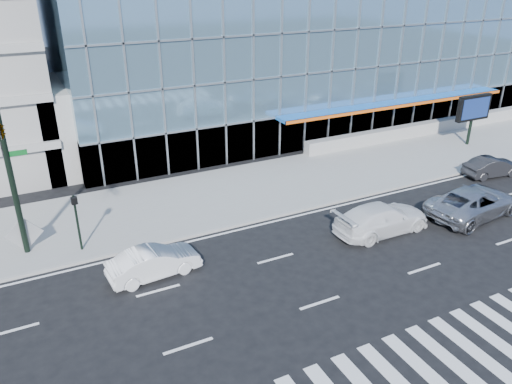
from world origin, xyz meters
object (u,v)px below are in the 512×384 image
(traffic_signal, at_px, (4,147))
(white_sedan, at_px, (154,262))
(dark_sedan, at_px, (492,167))
(ped_signal_post, at_px, (76,215))
(marquee_sign, at_px, (474,109))
(white_suv, at_px, (382,218))
(silver_suv, at_px, (474,202))
(tilted_panel, at_px, (24,234))

(traffic_signal, height_order, white_sedan, traffic_signal)
(traffic_signal, distance_m, dark_sedan, 30.04)
(white_sedan, bearing_deg, ped_signal_post, 31.58)
(marquee_sign, height_order, white_suv, marquee_sign)
(marquee_sign, xyz_separation_m, dark_sedan, (-3.53, -5.28, -2.39))
(marquee_sign, xyz_separation_m, white_suv, (-15.53, -8.14, -2.26))
(marquee_sign, relative_size, silver_suv, 0.65)
(traffic_signal, height_order, tilted_panel, traffic_signal)
(traffic_signal, bearing_deg, marquee_sign, 5.92)
(marquee_sign, bearing_deg, traffic_signal, -174.08)
(traffic_signal, height_order, white_suv, traffic_signal)
(dark_sedan, bearing_deg, ped_signal_post, 92.16)
(ped_signal_post, relative_size, tilted_panel, 2.31)
(white_suv, xyz_separation_m, white_sedan, (-12.25, 1.41, -0.10))
(traffic_signal, bearing_deg, white_suv, -15.10)
(ped_signal_post, height_order, dark_sedan, ped_signal_post)
(ped_signal_post, bearing_deg, silver_suv, -15.82)
(silver_suv, xyz_separation_m, tilted_panel, (-23.45, 7.16, 0.21))
(ped_signal_post, distance_m, silver_suv, 21.84)
(white_sedan, distance_m, dark_sedan, 24.29)
(ped_signal_post, xyz_separation_m, dark_sedan, (26.97, -2.23, -1.47))
(white_sedan, relative_size, dark_sedan, 1.05)
(marquee_sign, bearing_deg, tilted_panel, -176.82)
(tilted_panel, bearing_deg, white_sedan, -47.56)
(marquee_sign, relative_size, dark_sedan, 0.97)
(silver_suv, bearing_deg, white_sedan, 75.99)
(marquee_sign, relative_size, tilted_panel, 3.08)
(marquee_sign, distance_m, white_sedan, 28.68)
(white_sedan, xyz_separation_m, dark_sedan, (24.25, 1.44, -0.04))
(dark_sedan, distance_m, tilted_panel, 29.66)
(silver_suv, bearing_deg, ped_signal_post, 67.25)
(ped_signal_post, xyz_separation_m, silver_suv, (20.97, -5.94, -1.28))
(tilted_panel, bearing_deg, traffic_signal, -94.97)
(white_suv, relative_size, tilted_panel, 4.30)
(traffic_signal, height_order, silver_suv, traffic_signal)
(traffic_signal, relative_size, ped_signal_post, 2.67)
(white_suv, bearing_deg, silver_suv, -99.40)
(ped_signal_post, relative_size, white_suv, 0.54)
(traffic_signal, height_order, ped_signal_post, traffic_signal)
(ped_signal_post, distance_m, tilted_panel, 2.96)
(ped_signal_post, distance_m, marquee_sign, 30.67)
(ped_signal_post, bearing_deg, traffic_signal, -171.48)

